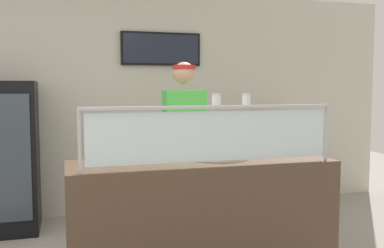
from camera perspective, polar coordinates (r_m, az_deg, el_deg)
The scene contains 12 objects.
ground_plane at distance 4.30m, azimuth -1.56°, elevation -15.93°, with size 12.00×12.00×0.00m, color gray.
shop_rear_unit at distance 5.43m, azimuth -5.46°, elevation 3.04°, with size 6.47×0.13×2.70m.
serving_counter at distance 3.54m, azimuth 1.29°, elevation -12.43°, with size 2.07×0.65×0.95m, color #4C3828.
sneeze_guard at distance 3.14m, azimuth 2.79°, elevation -0.54°, with size 1.90×0.06×0.44m.
pizza_tray at distance 3.53m, azimuth 3.59°, elevation -4.28°, with size 0.47×0.47×0.04m.
pizza_server at distance 3.51m, azimuth 4.17°, elevation -3.95°, with size 0.07×0.28×0.01m, color #ADAFB7.
parmesan_shaker at distance 3.13m, azimuth 3.20°, elevation 3.12°, with size 0.06×0.06×0.09m.
pepper_flake_shaker at distance 3.22m, azimuth 7.14°, elevation 3.14°, with size 0.06×0.06×0.09m.
worker_figure at distance 4.09m, azimuth -0.95°, elevation -2.46°, with size 0.41×0.50×1.76m.
drink_fridge at distance 4.98m, azimuth -23.68°, elevation -4.01°, with size 0.72×0.64×1.59m.
prep_shelf at distance 5.64m, azimuth 12.58°, elevation -6.19°, with size 0.70×0.55×0.92m, color #B7BABF.
pizza_box_stack at distance 5.56m, azimuth 12.67°, elevation -0.38°, with size 0.46×0.44×0.22m.
Camera 1 is at (0.01, -2.89, 1.52)m, focal length 40.67 mm.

